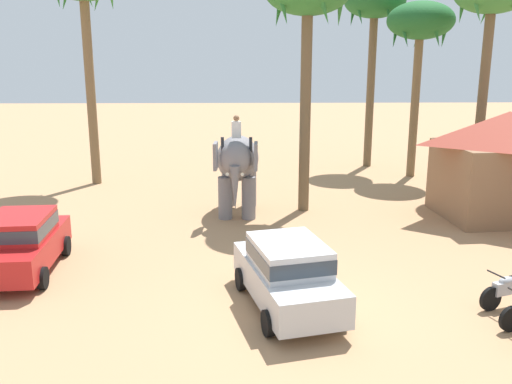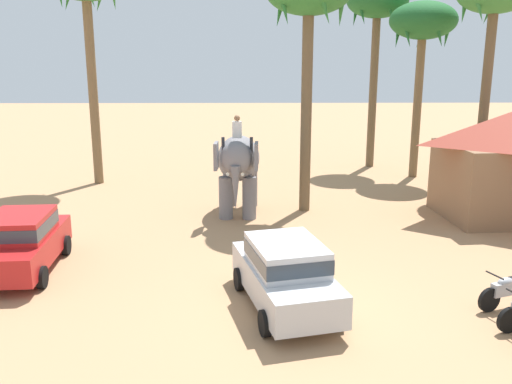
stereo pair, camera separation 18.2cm
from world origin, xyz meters
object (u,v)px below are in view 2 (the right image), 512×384
at_px(roadside_hut, 507,162).
at_px(elephant_with_mahout, 238,163).
at_px(palm_tree_behind_elephant, 495,0).
at_px(car_parked_far_side, 22,240).
at_px(palm_tree_near_hut, 423,26).
at_px(motorcycle_mid_row, 509,290).
at_px(palm_tree_far_back, 377,7).
at_px(car_sedan_foreground, 285,272).

bearing_deg(roadside_hut, elephant_with_mahout, 176.18).
bearing_deg(roadside_hut, palm_tree_behind_elephant, 79.82).
distance_m(car_parked_far_side, palm_tree_near_hut, 20.39).
bearing_deg(palm_tree_behind_elephant, palm_tree_near_hut, 122.81).
bearing_deg(motorcycle_mid_row, palm_tree_behind_elephant, 71.27).
height_order(elephant_with_mahout, palm_tree_far_back, palm_tree_far_back).
bearing_deg(roadside_hut, car_sedan_foreground, -138.80).
xyz_separation_m(elephant_with_mahout, palm_tree_far_back, (7.12, 9.38, 6.41)).
bearing_deg(elephant_with_mahout, palm_tree_behind_elephant, 18.35).
bearing_deg(roadside_hut, palm_tree_near_hut, 99.61).
xyz_separation_m(car_sedan_foreground, car_parked_far_side, (-7.26, 2.43, 0.00)).
relative_size(palm_tree_far_back, roadside_hut, 1.82).
height_order(car_sedan_foreground, motorcycle_mid_row, car_sedan_foreground).
distance_m(car_parked_far_side, roadside_hut, 16.85).
height_order(car_parked_far_side, motorcycle_mid_row, car_parked_far_side).
relative_size(palm_tree_near_hut, roadside_hut, 1.60).
xyz_separation_m(car_parked_far_side, roadside_hut, (15.98, 5.20, 1.20)).
xyz_separation_m(car_parked_far_side, palm_tree_behind_elephant, (16.74, 9.43, 7.31)).
xyz_separation_m(car_sedan_foreground, elephant_with_mahout, (-1.26, 8.30, 1.06)).
bearing_deg(elephant_with_mahout, car_parked_far_side, -135.67).
bearing_deg(palm_tree_behind_elephant, roadside_hut, -100.18).
xyz_separation_m(car_parked_far_side, motorcycle_mid_row, (12.69, -2.52, -0.46)).
xyz_separation_m(car_parked_far_side, palm_tree_near_hut, (14.74, 12.53, 6.42)).
relative_size(car_sedan_foreground, roadside_hut, 0.83).
height_order(car_parked_far_side, elephant_with_mahout, elephant_with_mahout).
height_order(elephant_with_mahout, palm_tree_behind_elephant, palm_tree_behind_elephant).
bearing_deg(palm_tree_far_back, palm_tree_near_hut, -59.16).
xyz_separation_m(motorcycle_mid_row, palm_tree_behind_elephant, (4.05, 11.95, 7.77)).
bearing_deg(car_sedan_foreground, car_parked_far_side, 161.47).
relative_size(palm_tree_near_hut, palm_tree_far_back, 0.88).
bearing_deg(palm_tree_behind_elephant, car_sedan_foreground, -128.63).
bearing_deg(motorcycle_mid_row, car_parked_far_side, 168.76).
bearing_deg(car_parked_far_side, car_sedan_foreground, -18.53).
xyz_separation_m(elephant_with_mahout, roadside_hut, (9.98, -0.67, 0.13)).
height_order(motorcycle_mid_row, roadside_hut, roadside_hut).
distance_m(palm_tree_near_hut, roadside_hut, 9.09).
height_order(car_parked_far_side, palm_tree_behind_elephant, palm_tree_behind_elephant).
bearing_deg(palm_tree_near_hut, car_sedan_foreground, -116.55).
height_order(palm_tree_behind_elephant, roadside_hut, palm_tree_behind_elephant).
xyz_separation_m(car_sedan_foreground, roadside_hut, (8.72, 7.63, 1.20)).
xyz_separation_m(car_sedan_foreground, palm_tree_far_back, (5.86, 17.68, 7.47)).
distance_m(palm_tree_behind_elephant, palm_tree_near_hut, 3.80).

